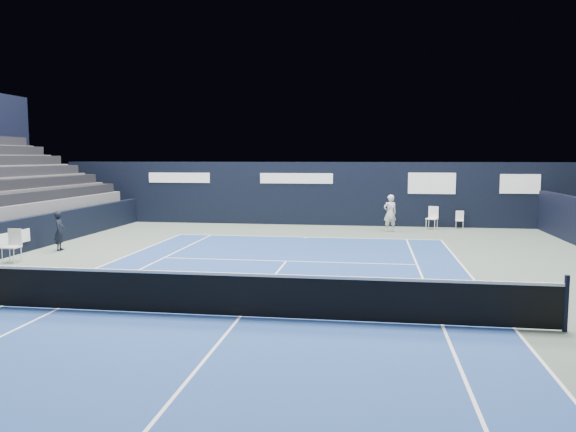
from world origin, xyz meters
name	(u,v)px	position (x,y,z in m)	size (l,w,h in m)	color
ground	(259,294)	(0.00, 2.00, 0.00)	(48.00, 48.00, 0.00)	#4E5D51
court_surface	(240,317)	(0.00, 0.00, 0.00)	(10.97, 23.77, 0.01)	navy
folding_chair_back_a	(433,214)	(5.52, 15.49, 0.71)	(0.61, 0.63, 1.06)	white
folding_chair_back_b	(460,218)	(6.78, 15.86, 0.47)	(0.41, 0.40, 0.83)	silver
line_judge_chair	(13,243)	(-8.61, 5.03, 0.60)	(0.47, 0.45, 1.06)	silver
line_judge	(60,231)	(-8.36, 7.30, 0.71)	(0.52, 0.34, 1.41)	black
court_markings	(240,317)	(0.00, 0.00, 0.01)	(11.03, 23.83, 0.00)	white
tennis_net	(240,294)	(0.00, 0.00, 0.51)	(12.90, 0.10, 1.10)	black
back_sponsor_wall	(317,193)	(0.01, 16.50, 1.55)	(26.00, 0.63, 3.10)	black
side_barrier_left	(7,239)	(-9.50, 5.97, 0.60)	(0.33, 22.00, 1.20)	black
tennis_player	(390,213)	(3.51, 14.25, 0.84)	(0.71, 0.91, 1.67)	silver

